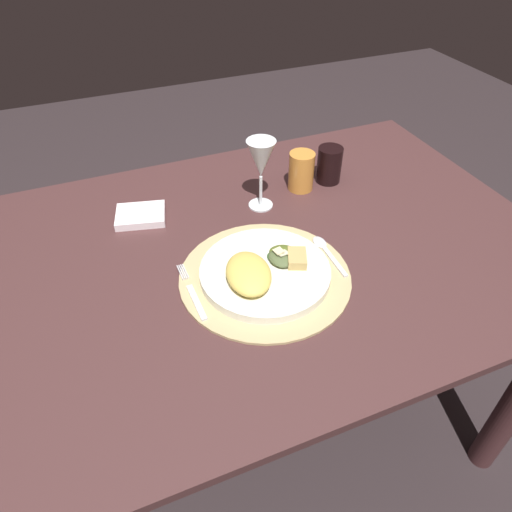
% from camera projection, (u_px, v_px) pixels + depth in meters
% --- Properties ---
extents(ground_plane, '(6.00, 6.00, 0.00)m').
position_uv_depth(ground_plane, '(270.00, 416.00, 1.55)').
color(ground_plane, '#2D2325').
extents(dining_table, '(1.25, 0.90, 0.75)m').
position_uv_depth(dining_table, '(275.00, 291.00, 1.17)').
color(dining_table, '#432727').
rests_on(dining_table, ground).
extents(placemat, '(0.36, 0.36, 0.01)m').
position_uv_depth(placemat, '(265.00, 277.00, 0.97)').
color(placemat, tan).
rests_on(placemat, dining_table).
extents(dinner_plate, '(0.27, 0.27, 0.02)m').
position_uv_depth(dinner_plate, '(265.00, 272.00, 0.97)').
color(dinner_plate, silver).
rests_on(dinner_plate, placemat).
extents(pasta_serving, '(0.11, 0.14, 0.04)m').
position_uv_depth(pasta_serving, '(249.00, 273.00, 0.92)').
color(pasta_serving, '#DDC057').
rests_on(pasta_serving, dinner_plate).
extents(salad_greens, '(0.08, 0.08, 0.03)m').
position_uv_depth(salad_greens, '(280.00, 256.00, 0.98)').
color(salad_greens, '#4E5C20').
rests_on(salad_greens, dinner_plate).
extents(bread_piece, '(0.06, 0.07, 0.02)m').
position_uv_depth(bread_piece, '(299.00, 258.00, 0.97)').
color(bread_piece, tan).
rests_on(bread_piece, dinner_plate).
extents(fork, '(0.02, 0.17, 0.00)m').
position_uv_depth(fork, '(193.00, 294.00, 0.93)').
color(fork, silver).
rests_on(fork, placemat).
extents(spoon, '(0.03, 0.14, 0.01)m').
position_uv_depth(spoon, '(325.00, 249.00, 1.03)').
color(spoon, silver).
rests_on(spoon, placemat).
extents(napkin, '(0.14, 0.12, 0.02)m').
position_uv_depth(napkin, '(141.00, 215.00, 1.13)').
color(napkin, white).
rests_on(napkin, dining_table).
extents(wine_glass, '(0.07, 0.07, 0.18)m').
position_uv_depth(wine_glass, '(261.00, 161.00, 1.09)').
color(wine_glass, silver).
rests_on(wine_glass, dining_table).
extents(amber_tumbler, '(0.07, 0.07, 0.10)m').
position_uv_depth(amber_tumbler, '(301.00, 171.00, 1.21)').
color(amber_tumbler, orange).
rests_on(amber_tumbler, dining_table).
extents(dark_tumbler, '(0.07, 0.07, 0.10)m').
position_uv_depth(dark_tumbler, '(329.00, 165.00, 1.24)').
color(dark_tumbler, black).
rests_on(dark_tumbler, dining_table).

